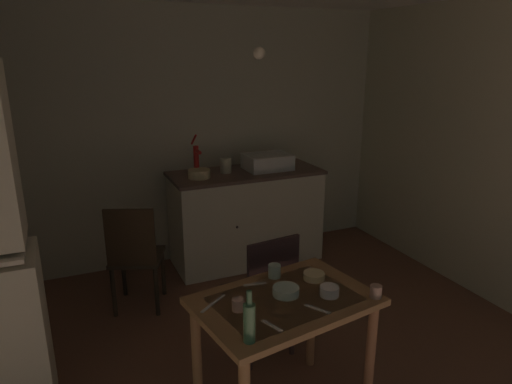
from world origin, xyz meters
TOP-DOWN VIEW (x-y plane):
  - ground_plane at (0.00, 0.00)m, footprint 5.32×5.32m
  - wall_back at (0.00, 1.83)m, footprint 4.42×0.10m
  - wall_right at (2.21, 0.00)m, footprint 0.10×3.66m
  - counter_cabinet at (0.57, 1.46)m, footprint 1.48×0.64m
  - sink_basin at (0.81, 1.46)m, footprint 0.44×0.34m
  - hand_pump at (0.10, 1.51)m, footprint 0.05×0.27m
  - mixing_bowl_counter at (0.09, 1.41)m, footprint 0.21×0.21m
  - stoneware_crock at (0.38, 1.49)m, footprint 0.11×0.11m
  - dining_table at (-0.04, -0.58)m, footprint 1.05×0.79m
  - chair_far_side at (0.09, -0.03)m, footprint 0.44×0.44m
  - chair_by_counter at (-0.61, 0.93)m, footprint 0.52×0.52m
  - serving_bowl_wide at (-0.01, -0.54)m, footprint 0.15×0.15m
  - soup_bowl_small at (0.20, -0.65)m, footprint 0.11×0.11m
  - sauce_dish at (0.23, -0.45)m, footprint 0.13×0.13m
  - mug_tall at (0.02, -0.33)m, footprint 0.07×0.07m
  - teacup_mint at (0.43, -0.77)m, footprint 0.06×0.06m
  - teacup_cream at (-0.31, -0.59)m, footprint 0.07×0.07m
  - glass_bottle at (-0.36, -0.86)m, footprint 0.06×0.06m
  - table_knife at (-0.41, -0.47)m, footprint 0.18×0.14m
  - teaspoon_near_bowl at (-0.21, -0.79)m, footprint 0.06×0.13m
  - teaspoon_by_cup at (0.07, -0.75)m, footprint 0.09×0.13m
  - serving_spoon at (-0.12, -0.37)m, footprint 0.14×0.04m
  - pendant_bulb at (0.17, 0.24)m, footprint 0.08×0.08m

SIDE VIEW (x-z plane):
  - ground_plane at x=0.00m, z-range 0.00..0.00m
  - counter_cabinet at x=0.57m, z-range 0.00..0.93m
  - chair_by_counter at x=-0.61m, z-range 0.03..0.94m
  - chair_far_side at x=0.09m, z-range 0.04..0.94m
  - dining_table at x=-0.04m, z-range 0.25..1.01m
  - table_knife at x=-0.41m, z-range 0.75..0.76m
  - teaspoon_near_bowl at x=-0.21m, z-range 0.75..0.76m
  - teaspoon_by_cup at x=0.07m, z-range 0.75..0.76m
  - serving_spoon at x=-0.12m, z-range 0.75..0.76m
  - sauce_dish at x=0.23m, z-range 0.75..0.79m
  - serving_bowl_wide at x=-0.01m, z-range 0.75..0.80m
  - soup_bowl_small at x=0.20m, z-range 0.75..0.81m
  - teacup_cream at x=-0.31m, z-range 0.75..0.82m
  - teacup_mint at x=0.43m, z-range 0.75..0.82m
  - mug_tall at x=0.02m, z-range 0.75..0.83m
  - glass_bottle at x=-0.36m, z-range 0.73..0.99m
  - mixing_bowl_counter at x=0.09m, z-range 0.93..1.01m
  - stoneware_crock at x=0.38m, z-range 0.93..1.08m
  - sink_basin at x=0.81m, z-range 0.94..1.09m
  - hand_pump at x=0.10m, z-range 0.91..1.30m
  - wall_back at x=0.00m, z-range 0.00..2.48m
  - wall_right at x=2.21m, z-range 0.00..2.48m
  - pendant_bulb at x=0.17m, z-range 2.00..2.08m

